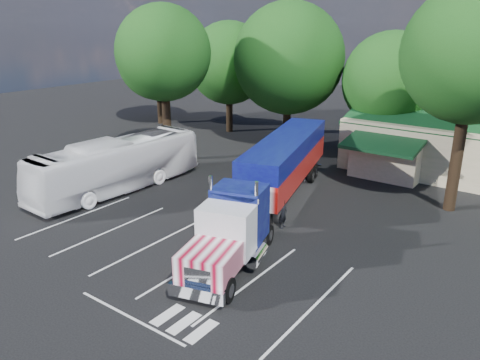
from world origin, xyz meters
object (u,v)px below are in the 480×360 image
Objects in this scene: woman at (283,214)px; tour_bus at (117,165)px; semi_truck at (274,174)px; bicycle at (308,176)px; silver_sedan at (423,170)px.

tour_bus is (-12.57, -1.34, 0.95)m from woman.
semi_truck is 12.85× the size of bicycle.
semi_truck is 2.99m from woman.
silver_sedan is at bearing -16.70° from woman.
bicycle is at bearing 82.28° from semi_truck.
woman is at bearing -61.31° from semi_truck.
bicycle is at bearing 17.05° from woman.
silver_sedan is (6.51, 6.00, 0.21)m from bicycle.
woman reaches higher than silver_sedan.
semi_truck reaches higher than bicycle.
bicycle is at bearing 162.51° from silver_sedan.
tour_bus is (-9.92, -9.34, 1.39)m from bicycle.
silver_sedan is at bearing 49.43° from semi_truck.
bicycle is 0.12× the size of tour_bus.
woman reaches higher than bicycle.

